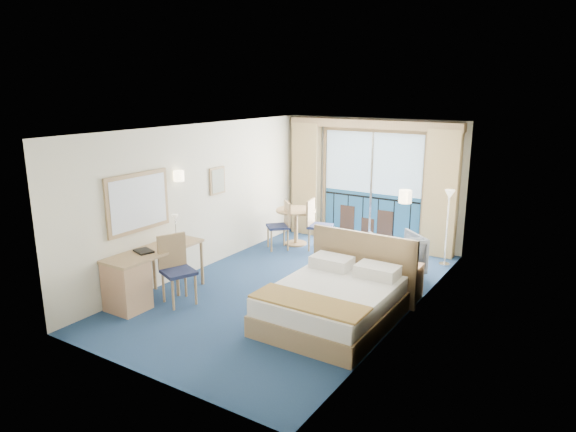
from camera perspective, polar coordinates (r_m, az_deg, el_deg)
The scene contains 22 objects.
floor at distance 8.83m, azimuth 0.54°, elevation -8.03°, with size 6.50×6.50×0.00m, color navy.
room_walls at distance 8.32m, azimuth 0.57°, elevation 3.37°, with size 4.04×6.54×2.72m.
balcony_door at distance 11.26m, azimuth 9.21°, elevation 2.76°, with size 2.36×0.03×2.52m.
curtain_left at distance 11.78m, azimuth 2.04°, elevation 4.11°, with size 0.65×0.22×2.55m, color tan.
curtain_right at distance 10.59m, azimuth 16.67°, elevation 2.36°, with size 0.65×0.22×2.55m, color tan.
pelmet at distance 10.96m, azimuth 9.30°, elevation 10.05°, with size 3.80×0.25×0.18m, color #A18457.
mirror at distance 8.50m, azimuth -16.30°, elevation 1.46°, with size 0.05×1.25×0.95m.
wall_print at distance 9.86m, azimuth -7.84°, elevation 3.90°, with size 0.04×0.42×0.52m.
sconce_left at distance 9.03m, azimuth -12.04°, elevation 4.38°, with size 0.18×0.18×0.18m, color #FFE7B2.
sconce_right at distance 7.35m, azimuth 12.90°, elevation 2.12°, with size 0.18×0.18×0.18m, color #FFE7B2.
bed at distance 7.59m, azimuth 5.17°, elevation -9.39°, with size 1.77×2.11×1.11m.
nightstand at distance 8.57m, azimuth 13.01°, elevation -7.07°, with size 0.44×0.42×0.57m, color tan.
phone at distance 8.44m, azimuth 12.78°, elevation -5.01°, with size 0.20×0.15×0.09m, color beige.
armchair at distance 9.56m, azimuth 11.99°, elevation -4.15°, with size 0.81×0.84×0.76m, color #474E57.
floor_lamp at distance 10.08m, azimuth 17.41°, elevation 0.80°, with size 0.20×0.20×1.47m.
desk at distance 8.33m, azimuth -16.82°, elevation -6.77°, with size 0.59×1.73×0.81m.
desk_chair at distance 8.30m, azimuth -12.36°, elevation -5.33°, with size 0.62×0.61×1.09m.
folder at distance 8.40m, azimuth -15.74°, elevation -3.77°, with size 0.31×0.23×0.03m, color black.
desk_lamp at distance 8.78m, azimuth -12.42°, elevation -0.65°, with size 0.12×0.12×0.44m.
round_table at distance 11.05m, azimuth 0.88°, elevation -0.21°, with size 0.86×0.86×0.78m.
table_chair_a at distance 10.71m, azimuth 3.13°, elevation -0.65°, with size 0.55×0.54×1.06m.
table_chair_b at distance 10.76m, azimuth -0.68°, elevation -0.72°, with size 0.62×0.62×1.01m.
Camera 1 is at (4.31, -6.94, 3.35)m, focal length 32.00 mm.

